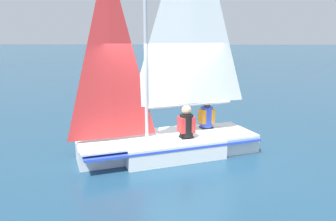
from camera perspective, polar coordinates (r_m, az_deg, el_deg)
name	(u,v)px	position (r m, az deg, el deg)	size (l,w,h in m)	color
ground_plane	(168,153)	(7.63, 0.00, -7.49)	(260.00, 260.00, 0.00)	navy
sailboat_main	(169,119)	(7.40, 0.16, -1.46)	(2.98, 4.25, 5.71)	white
sailor_helm	(186,129)	(7.34, 3.21, -3.24)	(0.39, 0.41, 1.16)	black
sailor_crew	(206,120)	(8.17, 6.70, -1.67)	(0.39, 0.41, 1.16)	black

